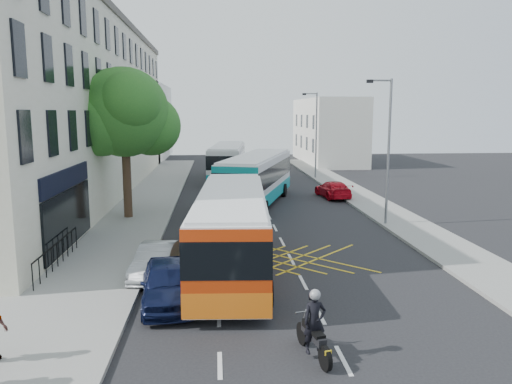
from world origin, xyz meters
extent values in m
plane|color=black|center=(0.00, 0.00, 0.00)|extent=(120.00, 120.00, 0.00)
cube|color=gray|center=(-8.50, 15.00, 0.07)|extent=(5.00, 70.00, 0.15)
cube|color=gray|center=(7.50, 15.00, 0.07)|extent=(3.00, 70.00, 0.15)
cube|color=beige|center=(-14.00, 24.50, 6.50)|extent=(8.00, 45.00, 13.00)
cube|color=#59544C|center=(-14.00, 24.50, 13.25)|extent=(8.30, 45.00, 0.50)
cube|color=black|center=(-9.95, 8.00, 3.40)|extent=(0.12, 7.00, 0.90)
cube|color=black|center=(-9.95, 8.00, 1.60)|extent=(0.12, 7.00, 2.60)
cube|color=silver|center=(-14.00, 55.00, 5.00)|extent=(8.00, 20.00, 10.00)
cube|color=silver|center=(11.00, 48.00, 4.00)|extent=(6.00, 18.00, 8.00)
cylinder|color=#382619|center=(-8.50, 15.00, 2.35)|extent=(0.50, 0.50, 4.40)
sphere|color=#18571D|center=(-8.50, 15.00, 6.35)|extent=(5.20, 5.20, 5.20)
sphere|color=#18571D|center=(-7.10, 15.80, 5.55)|extent=(3.60, 3.60, 3.60)
sphere|color=#18571D|center=(-9.70, 14.40, 5.75)|extent=(3.80, 3.80, 3.80)
sphere|color=#18571D|center=(-7.90, 13.70, 6.95)|extent=(3.40, 3.40, 3.40)
sphere|color=#18571D|center=(-9.30, 16.10, 7.35)|extent=(3.20, 3.20, 3.20)
cylinder|color=slate|center=(6.30, 12.00, 4.15)|extent=(0.14, 0.14, 8.00)
cylinder|color=slate|center=(5.70, 12.00, 8.05)|extent=(1.20, 0.10, 0.10)
cube|color=black|center=(5.10, 12.00, 8.00)|extent=(0.35, 0.15, 0.18)
cylinder|color=slate|center=(6.30, 32.00, 4.15)|extent=(0.14, 0.14, 8.00)
cylinder|color=slate|center=(5.70, 32.00, 8.05)|extent=(1.20, 0.10, 0.10)
cube|color=black|center=(5.10, 32.00, 8.00)|extent=(0.35, 0.15, 0.18)
cube|color=silver|center=(-2.63, 4.71, 1.75)|extent=(3.28, 11.62, 2.77)
cube|color=silver|center=(-2.63, 4.71, 3.19)|extent=(3.06, 11.38, 0.13)
cube|color=black|center=(-2.63, 4.71, 2.14)|extent=(3.34, 11.68, 1.15)
cube|color=orange|center=(-2.63, 4.71, 0.78)|extent=(3.33, 11.67, 0.78)
cube|color=#B22E09|center=(-2.97, -1.00, 1.78)|extent=(2.65, 0.25, 2.61)
cube|color=#FF0C0C|center=(-4.02, -0.94, 1.04)|extent=(0.25, 0.07, 0.25)
cube|color=#FF0C0C|center=(-1.91, -1.07, 1.04)|extent=(0.25, 0.07, 0.25)
cylinder|color=black|center=(-3.75, 7.91, 0.47)|extent=(0.35, 0.96, 0.94)
cylinder|color=black|center=(-1.15, 7.76, 0.47)|extent=(0.35, 0.96, 0.94)
cylinder|color=black|center=(-4.16, 0.93, 0.47)|extent=(0.35, 0.96, 0.94)
cylinder|color=black|center=(-1.56, 0.77, 0.47)|extent=(0.35, 0.96, 0.94)
cube|color=silver|center=(-0.38, 19.47, 1.84)|extent=(6.20, 12.37, 2.92)
cube|color=silver|center=(-0.38, 19.47, 3.36)|extent=(5.92, 12.08, 0.13)
cube|color=black|center=(-0.38, 19.47, 2.26)|extent=(6.28, 12.45, 1.21)
cube|color=#0C999F|center=(-0.38, 19.47, 0.83)|extent=(6.26, 12.44, 0.83)
cube|color=#0B8D8D|center=(-2.16, 13.71, 1.87)|extent=(2.70, 0.92, 2.75)
cube|color=#FF0C0C|center=(-3.23, 14.04, 1.10)|extent=(0.26, 0.13, 0.25)
cube|color=#FF0C0C|center=(-1.08, 13.37, 1.10)|extent=(0.26, 0.13, 0.25)
cylinder|color=black|center=(-0.72, 23.03, 0.50)|extent=(0.59, 1.04, 0.99)
cylinder|color=black|center=(1.91, 22.21, 0.50)|extent=(0.59, 1.04, 0.99)
cylinder|color=black|center=(-2.89, 15.98, 0.50)|extent=(0.59, 1.04, 0.99)
cylinder|color=black|center=(-0.27, 15.17, 0.50)|extent=(0.59, 1.04, 0.99)
cube|color=silver|center=(-2.10, 31.92, 1.80)|extent=(3.83, 12.01, 2.84)
cube|color=silver|center=(-2.10, 31.92, 3.27)|extent=(3.60, 11.75, 0.13)
cube|color=black|center=(-2.10, 31.92, 2.20)|extent=(3.90, 12.07, 1.18)
cube|color=#0C8D9E|center=(-2.10, 31.92, 0.80)|extent=(3.89, 12.06, 0.80)
cube|color=silver|center=(-2.68, 26.08, 1.82)|extent=(2.72, 0.37, 2.68)
cube|color=#FF0C0C|center=(-3.77, 26.17, 1.07)|extent=(0.25, 0.08, 0.25)
cube|color=#FF0C0C|center=(-1.60, 25.96, 1.07)|extent=(0.25, 0.08, 0.25)
cylinder|color=black|center=(-3.12, 35.25, 0.48)|extent=(0.39, 0.99, 0.97)
cylinder|color=black|center=(-0.45, 34.99, 0.48)|extent=(0.39, 0.99, 0.97)
cylinder|color=black|center=(-3.83, 28.10, 0.48)|extent=(0.39, 0.99, 0.97)
cylinder|color=black|center=(-1.16, 27.83, 0.48)|extent=(0.39, 0.99, 0.97)
cylinder|color=black|center=(-0.58, -3.45, 0.32)|extent=(0.25, 0.64, 0.63)
cylinder|color=black|center=(-0.90, -2.01, 0.32)|extent=(0.25, 0.64, 0.63)
cube|color=black|center=(-0.74, -2.73, 0.61)|extent=(0.47, 1.20, 0.22)
cube|color=black|center=(-0.80, -2.49, 0.79)|extent=(0.36, 0.49, 0.20)
cube|color=black|center=(-0.69, -2.97, 0.74)|extent=(0.36, 0.54, 0.10)
cylinder|color=slate|center=(-0.89, -2.05, 0.69)|extent=(0.15, 0.43, 0.83)
cylinder|color=slate|center=(-0.86, -2.20, 1.03)|extent=(0.59, 0.17, 0.04)
cube|color=gold|center=(-0.55, -3.61, 0.54)|extent=(0.18, 0.06, 0.13)
imported|color=black|center=(-0.73, -2.78, 1.00)|extent=(0.69, 0.53, 1.70)
sphere|color=#99999E|center=(-0.73, -2.78, 1.72)|extent=(0.30, 0.30, 0.30)
imported|color=#0C1333|center=(-4.90, 1.30, 0.73)|extent=(2.18, 4.44, 1.46)
imported|color=#9A9EA1|center=(-5.60, 4.20, 0.63)|extent=(1.81, 3.98, 1.26)
imported|color=red|center=(5.50, 21.43, 0.63)|extent=(2.25, 4.52, 1.26)
imported|color=#3B3E42|center=(-0.57, 44.87, 0.62)|extent=(2.10, 4.48, 1.24)
imported|color=#95979B|center=(2.58, 40.90, 0.63)|extent=(1.92, 3.85, 1.26)
imported|color=black|center=(3.59, 44.81, 0.63)|extent=(1.52, 3.86, 1.25)
camera|label=1|loc=(-3.24, -14.85, 6.38)|focal=35.00mm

